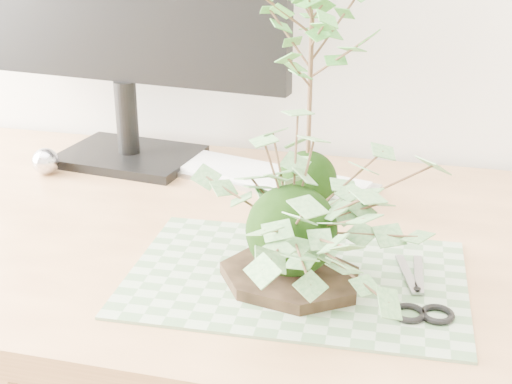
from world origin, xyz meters
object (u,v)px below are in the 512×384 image
at_px(desk, 291,289).
at_px(keyboard, 259,176).
at_px(maple_kokedama, 312,35).
at_px(ivy_kokedama, 292,190).

bearing_deg(desk, keyboard, 116.56).
bearing_deg(maple_kokedama, desk, -90.60).
relative_size(ivy_kokedama, maple_kokedama, 0.93).
relative_size(ivy_kokedama, keyboard, 0.85).
xyz_separation_m(desk, keyboard, (-0.10, 0.20, 0.10)).
bearing_deg(maple_kokedama, ivy_kokedama, -83.93).
relative_size(desk, ivy_kokedama, 4.52).
height_order(desk, keyboard, keyboard).
distance_m(desk, keyboard, 0.24).
height_order(maple_kokedama, keyboard, maple_kokedama).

